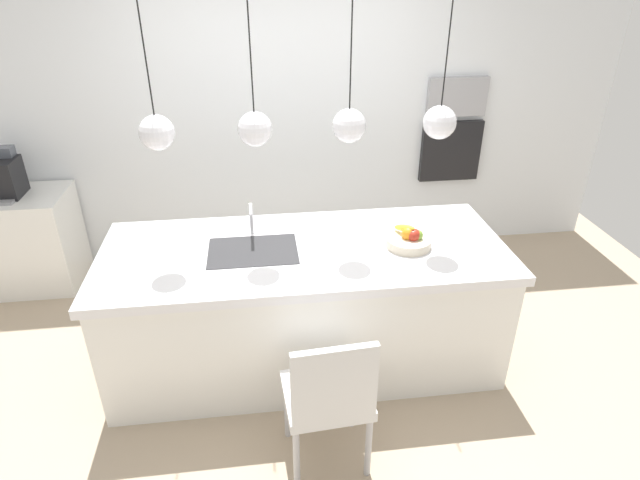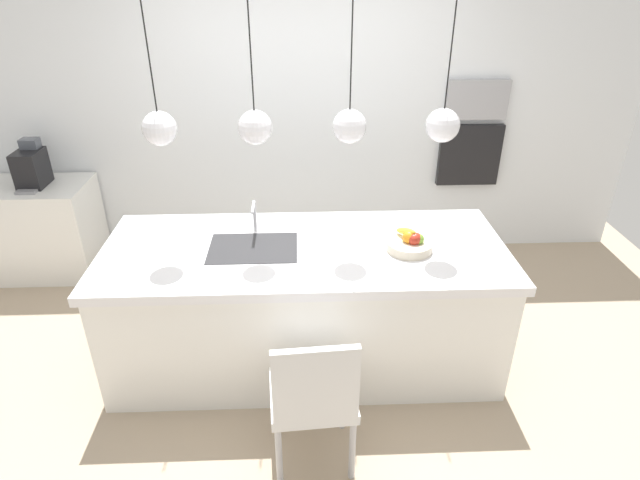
{
  "view_description": "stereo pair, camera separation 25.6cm",
  "coord_description": "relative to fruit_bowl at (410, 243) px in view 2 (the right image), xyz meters",
  "views": [
    {
      "loc": [
        -0.27,
        -2.9,
        2.5
      ],
      "look_at": [
        0.1,
        0.0,
        0.94
      ],
      "focal_mm": 29.31,
      "sensor_mm": 36.0,
      "label": 1
    },
    {
      "loc": [
        -0.02,
        -2.92,
        2.5
      ],
      "look_at": [
        0.1,
        0.0,
        0.94
      ],
      "focal_mm": 29.31,
      "sensor_mm": 36.0,
      "label": 2
    }
  ],
  "objects": [
    {
      "name": "pendant_light_center_left",
      "position": [
        -0.93,
        0.06,
        0.73
      ],
      "size": [
        0.2,
        0.2,
        0.8
      ],
      "color": "silver"
    },
    {
      "name": "back_wall",
      "position": [
        -0.67,
        1.71,
        0.36
      ],
      "size": [
        6.0,
        0.1,
        2.6
      ],
      "primitive_type": "cube",
      "color": "white",
      "rests_on": "ground"
    },
    {
      "name": "microwave",
      "position": [
        0.86,
        1.64,
        0.51
      ],
      "size": [
        0.54,
        0.08,
        0.34
      ],
      "primitive_type": "cube",
      "color": "#9E9EA3",
      "rests_on": "back_wall"
    },
    {
      "name": "oven",
      "position": [
        0.86,
        1.64,
        0.01
      ],
      "size": [
        0.56,
        0.08,
        0.56
      ],
      "primitive_type": "cube",
      "color": "black",
      "rests_on": "back_wall"
    },
    {
      "name": "sink_basin",
      "position": [
        -0.99,
        0.06,
        -0.05
      ],
      "size": [
        0.56,
        0.4,
        0.02
      ],
      "primitive_type": "cube",
      "color": "#2D2D30",
      "rests_on": "kitchen_island"
    },
    {
      "name": "fruit_bowl",
      "position": [
        0.0,
        0.0,
        0.0
      ],
      "size": [
        0.29,
        0.29,
        0.16
      ],
      "color": "beige",
      "rests_on": "kitchen_island"
    },
    {
      "name": "pendant_light_left",
      "position": [
        -1.47,
        0.06,
        0.73
      ],
      "size": [
        0.2,
        0.2,
        0.8
      ],
      "color": "silver"
    },
    {
      "name": "pendant_light_center_right",
      "position": [
        -0.4,
        0.06,
        0.73
      ],
      "size": [
        0.2,
        0.2,
        0.8
      ],
      "color": "silver"
    },
    {
      "name": "coffee_machine",
      "position": [
        -2.92,
        1.35,
        0.05
      ],
      "size": [
        0.2,
        0.35,
        0.38
      ],
      "color": "black",
      "rests_on": "side_counter"
    },
    {
      "name": "faucet",
      "position": [
        -0.99,
        0.28,
        0.09
      ],
      "size": [
        0.02,
        0.17,
        0.22
      ],
      "color": "silver",
      "rests_on": "kitchen_island"
    },
    {
      "name": "floor",
      "position": [
        -0.67,
        0.06,
        -0.94
      ],
      "size": [
        6.6,
        6.6,
        0.0
      ],
      "primitive_type": "plane",
      "color": "tan",
      "rests_on": "ground"
    },
    {
      "name": "kitchen_island",
      "position": [
        -0.67,
        0.06,
        -0.49
      ],
      "size": [
        2.58,
        1.05,
        0.89
      ],
      "color": "white",
      "rests_on": "ground"
    },
    {
      "name": "pendant_light_right",
      "position": [
        0.14,
        0.06,
        0.73
      ],
      "size": [
        0.2,
        0.2,
        0.8
      ],
      "color": "silver"
    },
    {
      "name": "side_counter",
      "position": [
        -3.07,
        1.34,
        -0.52
      ],
      "size": [
        1.1,
        0.6,
        0.83
      ],
      "primitive_type": "cube",
      "color": "white",
      "rests_on": "ground"
    },
    {
      "name": "chair_near",
      "position": [
        -0.64,
        -0.85,
        -0.42
      ],
      "size": [
        0.48,
        0.44,
        0.92
      ],
      "color": "silver",
      "rests_on": "ground"
    }
  ]
}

